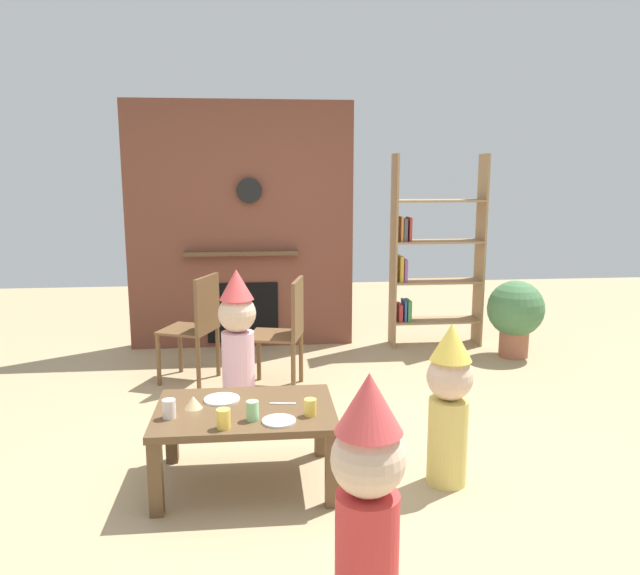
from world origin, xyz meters
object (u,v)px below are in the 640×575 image
Objects in this scene: paper_cup_near_right at (310,407)px; child_by_the_chairs at (238,333)px; paper_plate_rear at (279,421)px; child_with_cone_hat at (368,496)px; paper_cup_far_left at (253,411)px; paper_plate_front at (222,399)px; birthday_cake_slice at (193,402)px; dining_chair_left at (198,322)px; paper_cup_center at (169,409)px; child_in_pink at (449,400)px; potted_plant_tall at (515,312)px; dining_chair_middle at (286,327)px; bookshelf at (430,259)px; coffee_table at (245,420)px; paper_cup_near_left at (223,419)px.

child_by_the_chairs is (-0.43, 1.41, 0.05)m from paper_cup_near_right.
child_with_cone_hat is (0.30, -0.97, 0.09)m from paper_plate_rear.
paper_cup_far_left is 0.51× the size of paper_plate_front.
paper_cup_far_left reaches higher than birthday_cake_slice.
child_by_the_chairs reaches higher than dining_chair_left.
paper_cup_center is 0.17m from birthday_cake_slice.
paper_cup_far_left is at bearing 125.43° from dining_chair_left.
child_in_pink is at bearing 2.91° from paper_cup_far_left.
paper_plate_rear is at bearing -133.66° from potted_plant_tall.
paper_plate_rear is 1.02m from child_with_cone_hat.
paper_plate_front is 1.14m from child_by_the_chairs.
birthday_cake_slice is 0.11× the size of dining_chair_middle.
potted_plant_tall is (2.77, 2.18, -0.05)m from birthday_cake_slice.
bookshelf is 3.27m from coffee_table.
dining_chair_middle is (0.70, 1.63, 0.02)m from paper_cup_center.
child_with_cone_hat is 3.94m from potted_plant_tall.
child_with_cone_hat is 2.52m from child_by_the_chairs.
child_with_cone_hat reaches higher than dining_chair_left.
coffee_table is at bearing -138.46° from potted_plant_tall.
paper_plate_front is at bearing 120.00° from paper_cup_far_left.
child_in_pink is at bearing -6.02° from coffee_table.
bookshelf reaches higher than potted_plant_tall.
bookshelf is at bearing 145.28° from potted_plant_tall.
paper_plate_rear is 0.17× the size of child_with_cone_hat.
coffee_table is 0.31m from birthday_cake_slice.
paper_cup_far_left is at bearing 163.77° from paper_plate_rear.
dining_chair_middle is at bearing -57.37° from child_in_pink.
birthday_cake_slice is (-0.18, 0.29, -0.02)m from paper_cup_near_left.
paper_cup_far_left is at bearing 1.29° from child_with_cone_hat.
coffee_table is 10.72× the size of paper_cup_near_right.
dining_chair_left reaches higher than paper_cup_near_left.
potted_plant_tall is (2.62, 2.07, -0.02)m from paper_plate_front.
child_with_cone_hat is (0.48, -1.19, 0.17)m from coffee_table.
potted_plant_tall is (2.14, 2.35, -0.06)m from paper_cup_near_right.
paper_cup_center is at bearing -16.70° from child_by_the_chairs.
dining_chair_left reaches higher than paper_cup_near_right.
paper_cup_center is at bearing -131.78° from birthday_cake_slice.
potted_plant_tall reaches higher than paper_cup_near_left.
paper_plate_front is at bearing 2.93° from child_with_cone_hat.
child_with_cone_hat is 1.25m from child_in_pink.
paper_plate_front is at bearing 41.47° from paper_cup_center.
potted_plant_tall is at bearing 44.21° from paper_cup_far_left.
child_with_cone_hat is at bearing -51.05° from paper_cup_center.
paper_plate_front is at bearing 132.15° from paper_plate_rear.
potted_plant_tall is at bearing 106.59° from child_by_the_chairs.
paper_plate_front is 1.29m from child_in_pink.
dining_chair_left reaches higher than potted_plant_tall.
dining_chair_middle reaches higher than paper_cup_center.
bookshelf is 2.05× the size of child_in_pink.
paper_cup_near_right is at bearing 105.32° from dining_chair_middle.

